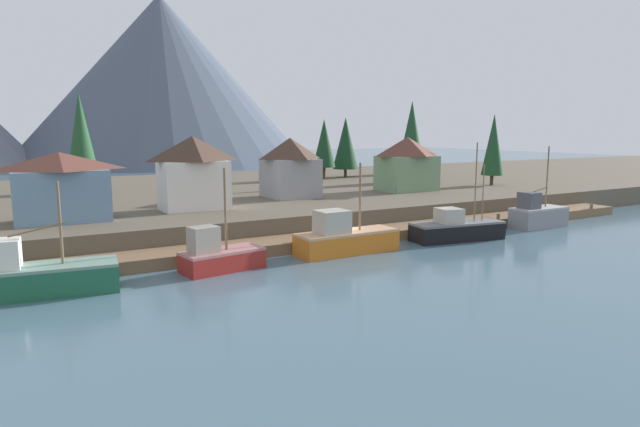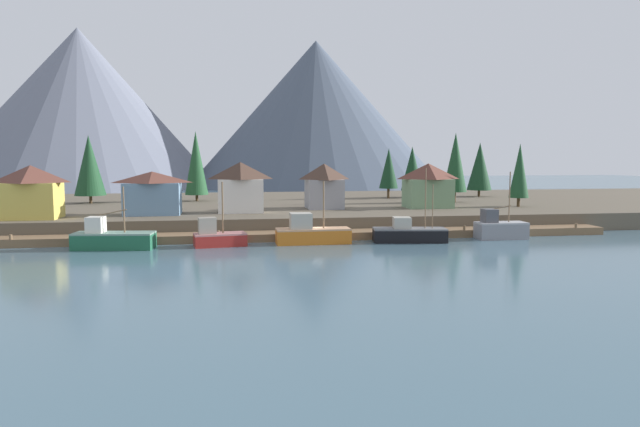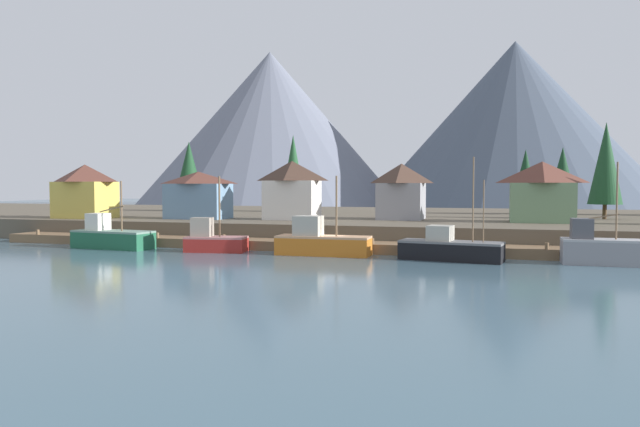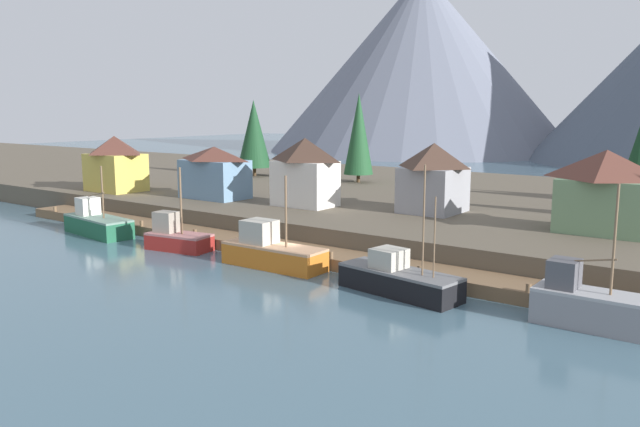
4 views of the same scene
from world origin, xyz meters
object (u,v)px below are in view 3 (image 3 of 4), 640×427
(house_yellow, at_px, (85,191))
(conifer_centre, at_px, (525,175))
(fishing_boat_red, at_px, (214,241))
(fishing_boat_orange, at_px, (321,242))
(conifer_near_left, at_px, (189,172))
(house_white, at_px, (292,190))
(conifer_mid_left, at_px, (606,163))
(house_grey, at_px, (401,191))
(fishing_boat_grey, at_px, (600,249))
(fishing_boat_black, at_px, (450,248))
(conifer_mid_right, at_px, (562,176))
(conifer_near_right, at_px, (293,170))
(house_blue, at_px, (198,195))
(fishing_boat_green, at_px, (111,237))
(house_green, at_px, (542,191))

(house_yellow, height_order, conifer_centre, conifer_centre)
(fishing_boat_red, height_order, house_yellow, house_yellow)
(fishing_boat_orange, relative_size, conifer_centre, 0.94)
(fishing_boat_red, bearing_deg, conifer_near_left, 113.48)
(house_white, xyz_separation_m, conifer_mid_left, (37.89, 12.30, 3.34))
(fishing_boat_orange, xyz_separation_m, conifer_near_left, (-33.97, 35.23, 7.81))
(house_grey, bearing_deg, fishing_boat_grey, -44.14)
(house_yellow, bearing_deg, conifer_near_left, 86.04)
(fishing_boat_red, bearing_deg, fishing_boat_black, -9.60)
(fishing_boat_orange, xyz_separation_m, conifer_centre, (20.47, 38.39, 7.03))
(conifer_near_left, xyz_separation_m, conifer_mid_right, (59.77, 5.09, -0.87))
(house_yellow, xyz_separation_m, conifer_near_left, (1.69, 24.42, 3.00))
(fishing_boat_grey, bearing_deg, conifer_near_right, 137.57)
(fishing_boat_grey, relative_size, conifer_near_right, 0.69)
(fishing_boat_black, xyz_separation_m, fishing_boat_grey, (12.50, 0.76, 0.28))
(house_grey, xyz_separation_m, conifer_mid_left, (24.78, 7.90, 3.50))
(fishing_boat_red, relative_size, conifer_mid_left, 0.62)
(conifer_near_left, bearing_deg, conifer_mid_right, 4.87)
(fishing_boat_orange, relative_size, fishing_boat_black, 0.97)
(fishing_boat_red, relative_size, house_blue, 0.96)
(fishing_boat_black, bearing_deg, house_white, 150.99)
(conifer_near_left, relative_size, conifer_near_right, 0.93)
(fishing_boat_red, relative_size, conifer_mid_right, 0.76)
(fishing_boat_green, distance_m, fishing_boat_black, 35.75)
(fishing_boat_green, relative_size, conifer_near_right, 0.74)
(house_grey, bearing_deg, conifer_mid_left, 17.68)
(fishing_boat_orange, xyz_separation_m, house_yellow, (-35.66, 10.81, 4.81))
(conifer_near_left, relative_size, conifer_mid_left, 0.96)
(fishing_boat_grey, relative_size, house_white, 1.18)
(fishing_boat_green, height_order, conifer_near_right, conifer_near_right)
(fishing_boat_grey, relative_size, conifer_mid_right, 0.87)
(house_yellow, bearing_deg, house_green, 7.53)
(house_grey, height_order, house_blue, house_grey)
(fishing_boat_red, xyz_separation_m, conifer_near_right, (-4.63, 37.84, 8.31))
(conifer_near_right, distance_m, conifer_centre, 36.45)
(fishing_boat_grey, relative_size, house_yellow, 1.21)
(fishing_boat_red, distance_m, house_green, 37.99)
(fishing_boat_grey, bearing_deg, conifer_centre, 96.54)
(fishing_boat_orange, height_order, conifer_mid_left, conifer_mid_left)
(conifer_mid_right, bearing_deg, fishing_boat_green, -140.32)
(fishing_boat_grey, distance_m, conifer_near_right, 55.86)
(fishing_boat_grey, relative_size, house_green, 1.18)
(house_blue, bearing_deg, fishing_boat_orange, -33.63)
(house_yellow, xyz_separation_m, house_green, (57.05, 7.54, 0.01))
(house_grey, xyz_separation_m, conifer_near_right, (-20.75, 17.89, 3.34))
(fishing_boat_green, distance_m, house_green, 48.87)
(house_green, bearing_deg, fishing_boat_black, -115.62)
(fishing_boat_orange, xyz_separation_m, fishing_boat_grey, (24.82, 0.21, 0.06))
(fishing_boat_green, relative_size, conifer_mid_left, 0.76)
(fishing_boat_grey, relative_size, conifer_mid_left, 0.71)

